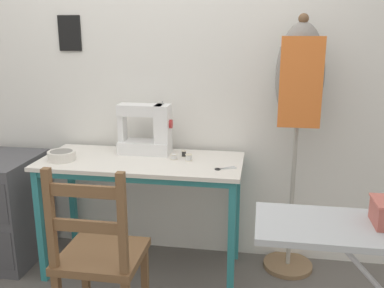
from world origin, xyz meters
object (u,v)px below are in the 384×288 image
at_px(sewing_machine, 148,131).
at_px(dress_form, 299,93).
at_px(scissors, 222,169).
at_px(thread_spool_far_edge, 189,157).
at_px(thread_spool_mid_table, 184,154).
at_px(filing_cabinet, 5,209).
at_px(wooden_chair, 100,258).
at_px(fabric_bowl, 62,155).
at_px(thread_spool_near_machine, 174,157).

xyz_separation_m(sewing_machine, dress_form, (0.93, 0.03, 0.26)).
distance_m(scissors, thread_spool_far_edge, 0.26).
height_order(thread_spool_mid_table, dress_form, dress_form).
bearing_deg(filing_cabinet, thread_spool_far_edge, 1.41).
relative_size(thread_spool_mid_table, dress_form, 0.02).
bearing_deg(thread_spool_far_edge, wooden_chair, -115.10).
distance_m(fabric_bowl, thread_spool_mid_table, 0.75).
bearing_deg(filing_cabinet, dress_form, 5.15).
bearing_deg(dress_form, thread_spool_far_edge, -167.67).
xyz_separation_m(thread_spool_mid_table, dress_form, (0.69, 0.06, 0.39)).
relative_size(sewing_machine, wooden_chair, 0.37).
bearing_deg(fabric_bowl, sewing_machine, 25.92).
xyz_separation_m(fabric_bowl, thread_spool_near_machine, (0.68, 0.13, -0.01)).
relative_size(scissors, wooden_chair, 0.13).
bearing_deg(fabric_bowl, thread_spool_mid_table, 15.16).
bearing_deg(thread_spool_mid_table, wooden_chair, -110.05).
xyz_separation_m(thread_spool_near_machine, thread_spool_far_edge, (0.09, -0.01, 0.00)).
xyz_separation_m(filing_cabinet, dress_form, (1.90, 0.17, 0.81)).
xyz_separation_m(thread_spool_far_edge, wooden_chair, (-0.32, -0.69, -0.32)).
height_order(thread_spool_far_edge, wooden_chair, wooden_chair).
bearing_deg(thread_spool_mid_table, fabric_bowl, -164.84).
height_order(fabric_bowl, thread_spool_mid_table, fabric_bowl).
distance_m(sewing_machine, scissors, 0.58).
xyz_separation_m(fabric_bowl, wooden_chair, (0.45, -0.57, -0.34)).
xyz_separation_m(scissors, wooden_chair, (-0.54, -0.56, -0.31)).
height_order(thread_spool_near_machine, wooden_chair, wooden_chair).
distance_m(sewing_machine, filing_cabinet, 1.13).
bearing_deg(sewing_machine, dress_form, 1.55).
distance_m(scissors, thread_spool_mid_table, 0.34).
relative_size(sewing_machine, thread_spool_mid_table, 8.85).
relative_size(scissors, dress_form, 0.08).
distance_m(fabric_bowl, scissors, 0.99).
relative_size(sewing_machine, thread_spool_near_machine, 7.94).
xyz_separation_m(sewing_machine, scissors, (0.50, -0.25, -0.15)).
xyz_separation_m(fabric_bowl, filing_cabinet, (-0.49, 0.09, -0.43)).
xyz_separation_m(thread_spool_far_edge, filing_cabinet, (-1.26, -0.03, -0.42)).
height_order(wooden_chair, dress_form, dress_form).
distance_m(thread_spool_far_edge, wooden_chair, 0.83).
height_order(thread_spool_near_machine, thread_spool_far_edge, thread_spool_far_edge).
distance_m(thread_spool_mid_table, thread_spool_far_edge, 0.09).
relative_size(thread_spool_near_machine, wooden_chair, 0.05).
bearing_deg(filing_cabinet, fabric_bowl, -10.34).
relative_size(wooden_chair, dress_form, 0.58).
height_order(sewing_machine, thread_spool_near_machine, sewing_machine).
xyz_separation_m(scissors, thread_spool_mid_table, (-0.26, 0.21, 0.02)).
distance_m(fabric_bowl, dress_form, 1.49).
height_order(thread_spool_near_machine, thread_spool_mid_table, thread_spool_mid_table).
xyz_separation_m(thread_spool_near_machine, wooden_chair, (-0.23, -0.70, -0.32)).
distance_m(thread_spool_far_edge, dress_form, 0.76).
height_order(fabric_bowl, thread_spool_far_edge, fabric_bowl).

